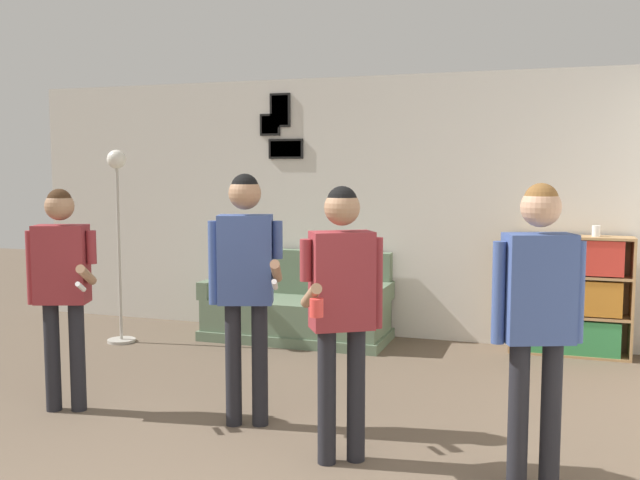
{
  "coord_description": "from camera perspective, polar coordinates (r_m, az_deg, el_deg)",
  "views": [
    {
      "loc": [
        1.8,
        -2.69,
        1.75
      ],
      "look_at": [
        0.17,
        2.26,
        1.23
      ],
      "focal_mm": 40.0,
      "sensor_mm": 36.0,
      "label": 1
    }
  ],
  "objects": [
    {
      "name": "wall_back",
      "position": [
        7.46,
        4.28,
        2.65
      ],
      "size": [
        8.01,
        0.08,
        2.7
      ],
      "color": "beige",
      "rests_on": "ground_plane"
    },
    {
      "name": "couch",
      "position": [
        7.4,
        -1.78,
        -5.65
      ],
      "size": [
        1.89,
        0.8,
        0.89
      ],
      "color": "#5B7056",
      "rests_on": "ground_plane"
    },
    {
      "name": "bookshelf",
      "position": [
        7.11,
        19.38,
        -4.23
      ],
      "size": [
        1.09,
        0.3,
        1.13
      ],
      "color": "#A87F51",
      "rests_on": "ground_plane"
    },
    {
      "name": "floor_lamp",
      "position": [
        7.38,
        -15.86,
        1.97
      ],
      "size": [
        0.28,
        0.28,
        1.94
      ],
      "color": "#ADA89E",
      "rests_on": "ground_plane"
    },
    {
      "name": "person_player_foreground_left",
      "position": [
        5.41,
        -19.95,
        -2.78
      ],
      "size": [
        0.57,
        0.4,
        1.61
      ],
      "color": "black",
      "rests_on": "ground_plane"
    },
    {
      "name": "person_player_foreground_center",
      "position": [
        4.81,
        -5.98,
        -2.54
      ],
      "size": [
        0.57,
        0.42,
        1.72
      ],
      "color": "black",
      "rests_on": "ground_plane"
    },
    {
      "name": "person_watcher_holding_cup",
      "position": [
        4.18,
        1.76,
        -4.44
      ],
      "size": [
        0.44,
        0.56,
        1.65
      ],
      "color": "black",
      "rests_on": "ground_plane"
    },
    {
      "name": "person_spectator_near_bookshelf",
      "position": [
        3.99,
        17.04,
        -4.93
      ],
      "size": [
        0.47,
        0.32,
        1.68
      ],
      "color": "black",
      "rests_on": "ground_plane"
    },
    {
      "name": "drinking_cup",
      "position": [
        7.04,
        21.22,
        0.68
      ],
      "size": [
        0.07,
        0.07,
        0.1
      ],
      "color": "white",
      "rests_on": "bookshelf"
    }
  ]
}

